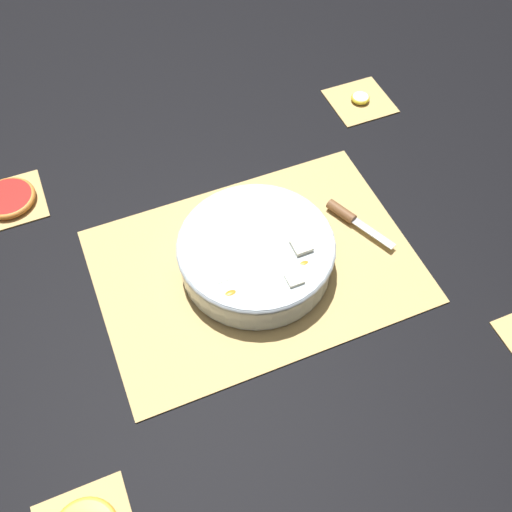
# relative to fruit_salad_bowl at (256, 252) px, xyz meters

# --- Properties ---
(ground_plane) EXTENTS (6.00, 6.00, 0.00)m
(ground_plane) POSITION_rel_fruit_salad_bowl_xyz_m (0.00, -0.00, -0.04)
(ground_plane) COLOR black
(bamboo_mat_center) EXTENTS (0.52, 0.37, 0.01)m
(bamboo_mat_center) POSITION_rel_fruit_salad_bowl_xyz_m (0.00, -0.00, -0.04)
(bamboo_mat_center) COLOR tan
(bamboo_mat_center) RESTS_ON ground_plane
(coaster_mat_near_left) EXTENTS (0.12, 0.12, 0.01)m
(coaster_mat_near_left) POSITION_rel_fruit_salad_bowl_xyz_m (-0.36, -0.30, -0.04)
(coaster_mat_near_left) COLOR tan
(coaster_mat_near_left) RESTS_ON ground_plane
(coaster_mat_near_right) EXTENTS (0.12, 0.12, 0.01)m
(coaster_mat_near_right) POSITION_rel_fruit_salad_bowl_xyz_m (0.36, -0.30, -0.04)
(coaster_mat_near_right) COLOR tan
(coaster_mat_near_right) RESTS_ON ground_plane
(fruit_salad_bowl) EXTENTS (0.25, 0.25, 0.07)m
(fruit_salad_bowl) POSITION_rel_fruit_salad_bowl_xyz_m (0.00, 0.00, 0.00)
(fruit_salad_bowl) COLOR silver
(fruit_salad_bowl) RESTS_ON bamboo_mat_center
(paring_knife) EXTENTS (0.07, 0.13, 0.02)m
(paring_knife) POSITION_rel_fruit_salad_bowl_xyz_m (-0.18, -0.03, -0.03)
(paring_knife) COLOR silver
(paring_knife) RESTS_ON bamboo_mat_center
(banana_coin_single) EXTENTS (0.04, 0.04, 0.01)m
(banana_coin_single) POSITION_rel_fruit_salad_bowl_xyz_m (-0.36, -0.30, -0.03)
(banana_coin_single) COLOR #F7EFC6
(banana_coin_single) RESTS_ON coaster_mat_near_left
(grapefruit_slice) EXTENTS (0.10, 0.10, 0.01)m
(grapefruit_slice) POSITION_rel_fruit_salad_bowl_xyz_m (0.36, -0.30, -0.03)
(grapefruit_slice) COLOR #B2231E
(grapefruit_slice) RESTS_ON coaster_mat_near_right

